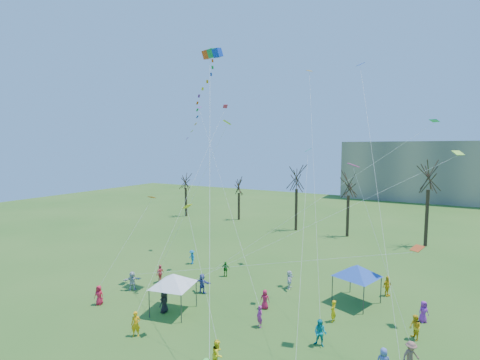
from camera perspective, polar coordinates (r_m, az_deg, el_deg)
The scene contains 7 objects.
distant_building at distance 98.75m, azimuth 35.02°, elevation 1.09°, with size 60.00×14.00×15.00m, color gray.
bare_tree_row at distance 52.74m, azimuth 19.37°, elevation -1.50°, with size 67.46×8.11×12.11m.
big_box_kite at distance 30.96m, azimuth -6.33°, elevation 13.23°, with size 5.03×7.09×24.37m.
canopy_tent_white at distance 28.65m, azimuth -11.33°, elevation -16.33°, with size 4.17×4.17×3.20m.
canopy_tent_blue at distance 31.28m, azimuth 19.35°, elevation -14.38°, with size 4.20×4.20×3.35m.
festival_crowd at distance 28.47m, azimuth 2.94°, elevation -20.43°, with size 25.23×16.81×1.84m.
small_kites_aloft at distance 28.83m, azimuth 8.61°, elevation 4.50°, with size 28.35×20.49×32.34m.
Camera 1 is at (11.27, -16.00, 13.28)m, focal length 25.00 mm.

